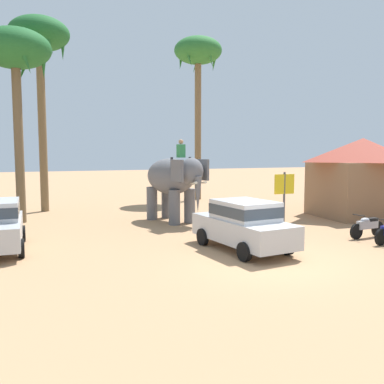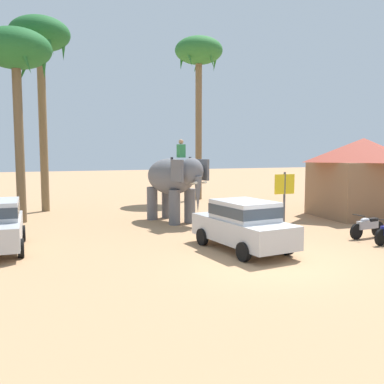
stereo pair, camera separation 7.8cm
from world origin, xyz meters
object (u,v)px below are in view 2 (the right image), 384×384
(palm_tree_far_back, at_px, (16,55))
(car_sedan_foreground, at_px, (243,223))
(palm_tree_left_of_road, at_px, (40,42))
(roadside_hut, at_px, (362,175))
(palm_tree_near_hut, at_px, (199,58))
(signboard_yellow, at_px, (284,188))
(motorcycle_fourth_in_row, at_px, (367,226))
(elephant_with_mahout, at_px, (173,180))

(palm_tree_far_back, bearing_deg, car_sedan_foreground, -49.86)
(palm_tree_left_of_road, height_order, roadside_hut, palm_tree_left_of_road)
(palm_tree_left_of_road, relative_size, palm_tree_far_back, 1.18)
(palm_tree_near_hut, relative_size, palm_tree_left_of_road, 1.04)
(palm_tree_near_hut, relative_size, signboard_yellow, 4.56)
(motorcycle_fourth_in_row, relative_size, palm_tree_near_hut, 0.16)
(palm_tree_left_of_road, bearing_deg, roadside_hut, -26.48)
(roadside_hut, bearing_deg, motorcycle_fourth_in_row, -129.83)
(car_sedan_foreground, height_order, roadside_hut, roadside_hut)
(car_sedan_foreground, bearing_deg, palm_tree_left_of_road, 116.79)
(signboard_yellow, bearing_deg, palm_tree_near_hut, 90.54)
(palm_tree_near_hut, bearing_deg, palm_tree_left_of_road, -166.76)
(elephant_with_mahout, height_order, palm_tree_left_of_road, palm_tree_left_of_road)
(roadside_hut, relative_size, signboard_yellow, 2.19)
(palm_tree_near_hut, height_order, palm_tree_far_back, palm_tree_near_hut)
(car_sedan_foreground, relative_size, motorcycle_fourth_in_row, 2.39)
(elephant_with_mahout, bearing_deg, signboard_yellow, -27.86)
(palm_tree_far_back, height_order, signboard_yellow, palm_tree_far_back)
(palm_tree_left_of_road, relative_size, roadside_hut, 2.00)
(motorcycle_fourth_in_row, distance_m, palm_tree_far_back, 16.83)
(elephant_with_mahout, bearing_deg, motorcycle_fourth_in_row, -46.11)
(car_sedan_foreground, relative_size, signboard_yellow, 1.79)
(car_sedan_foreground, distance_m, signboard_yellow, 5.65)
(elephant_with_mahout, distance_m, palm_tree_near_hut, 12.01)
(motorcycle_fourth_in_row, xyz_separation_m, signboard_yellow, (-1.36, 3.73, 1.22))
(palm_tree_near_hut, height_order, palm_tree_left_of_road, palm_tree_near_hut)
(elephant_with_mahout, distance_m, motorcycle_fourth_in_row, 8.65)
(motorcycle_fourth_in_row, relative_size, palm_tree_far_back, 0.20)
(roadside_hut, bearing_deg, palm_tree_near_hut, 117.30)
(car_sedan_foreground, bearing_deg, motorcycle_fourth_in_row, 1.23)
(car_sedan_foreground, distance_m, palm_tree_left_of_road, 15.84)
(palm_tree_near_hut, bearing_deg, signboard_yellow, -89.46)
(palm_tree_left_of_road, distance_m, roadside_hut, 18.37)
(elephant_with_mahout, xyz_separation_m, palm_tree_far_back, (-6.74, 2.31, 5.70))
(elephant_with_mahout, xyz_separation_m, palm_tree_left_of_road, (-5.62, 5.82, 7.18))
(palm_tree_far_back, relative_size, roadside_hut, 1.69)
(signboard_yellow, bearing_deg, roadside_hut, 7.46)
(motorcycle_fourth_in_row, bearing_deg, elephant_with_mahout, 133.89)
(palm_tree_left_of_road, bearing_deg, elephant_with_mahout, -46.00)
(palm_tree_near_hut, distance_m, palm_tree_left_of_road, 10.35)
(elephant_with_mahout, height_order, signboard_yellow, elephant_with_mahout)
(car_sedan_foreground, xyz_separation_m, palm_tree_near_hut, (3.97, 14.44, 8.64))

